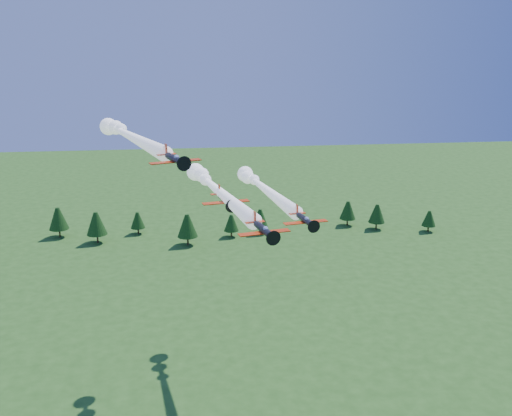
{
  "coord_description": "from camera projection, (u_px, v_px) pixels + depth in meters",
  "views": [
    {
      "loc": [
        -9.3,
        -88.58,
        67.42
      ],
      "look_at": [
        1.85,
        0.0,
        41.96
      ],
      "focal_mm": 40.0,
      "sensor_mm": 36.0,
      "label": 1
    }
  ],
  "objects": [
    {
      "name": "treeline",
      "position": [
        197.0,
        220.0,
        206.8
      ],
      "size": [
        164.7,
        21.64,
        11.27
      ],
      "color": "#382314",
      "rests_on": "ground"
    },
    {
      "name": "plane_lead",
      "position": [
        215.0,
        188.0,
        106.26
      ],
      "size": [
        14.53,
        46.82,
        3.7
      ],
      "rotation": [
        0.0,
        0.0,
        0.21
      ],
      "color": "black",
      "rests_on": "ground"
    },
    {
      "name": "plane_right",
      "position": [
        262.0,
        187.0,
        121.94
      ],
      "size": [
        12.27,
        44.78,
        3.7
      ],
      "rotation": [
        0.0,
        0.0,
        0.16
      ],
      "color": "black",
      "rests_on": "ground"
    },
    {
      "name": "plane_slot",
      "position": [
        225.0,
        200.0,
        99.29
      ],
      "size": [
        8.4,
        9.21,
        2.93
      ],
      "rotation": [
        0.0,
        0.0,
        0.19
      ],
      "color": "black",
      "rests_on": "ground"
    },
    {
      "name": "plane_left",
      "position": [
        129.0,
        135.0,
        109.77
      ],
      "size": [
        20.39,
        46.2,
        3.7
      ],
      "rotation": [
        0.0,
        0.0,
        0.35
      ],
      "color": "black",
      "rests_on": "ground"
    }
  ]
}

